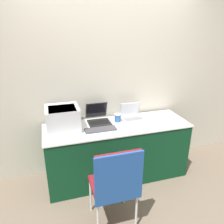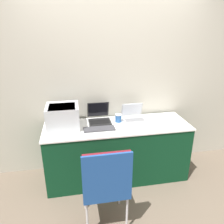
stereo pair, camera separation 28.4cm
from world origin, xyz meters
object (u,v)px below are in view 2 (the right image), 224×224
object	(u,v)px
coffee_cup	(118,118)
chair	(106,181)
laptop_right	(133,116)
laptop_left	(99,117)
printer	(63,116)
external_keyboard	(99,129)

from	to	relation	value
coffee_cup	chair	distance (m)	1.04
laptop_right	chair	xyz separation A→B (m)	(-0.55, -1.00, -0.24)
coffee_cup	laptop_left	bearing A→B (deg)	163.65
laptop_left	chair	world-z (taller)	laptop_left
laptop_right	chair	world-z (taller)	laptop_right
printer	chair	bearing A→B (deg)	-66.08
external_keyboard	coffee_cup	size ratio (longest dim) A/B	3.61
external_keyboard	chair	world-z (taller)	chair
laptop_right	coffee_cup	world-z (taller)	laptop_right
laptop_right	external_keyboard	size ratio (longest dim) A/B	0.76
chair	laptop_right	bearing A→B (deg)	61.17
laptop_right	external_keyboard	world-z (taller)	laptop_right
coffee_cup	chair	size ratio (longest dim) A/B	0.11
laptop_right	external_keyboard	distance (m)	0.57
laptop_left	laptop_right	size ratio (longest dim) A/B	1.10
external_keyboard	coffee_cup	xyz separation A→B (m)	(0.29, 0.20, 0.05)
printer	laptop_right	world-z (taller)	printer
printer	coffee_cup	bearing A→B (deg)	2.83
printer	laptop_left	distance (m)	0.50
printer	external_keyboard	xyz separation A→B (m)	(0.44, -0.16, -0.15)
printer	laptop_left	bearing A→B (deg)	13.02
printer	chair	xyz separation A→B (m)	(0.41, -0.92, -0.36)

